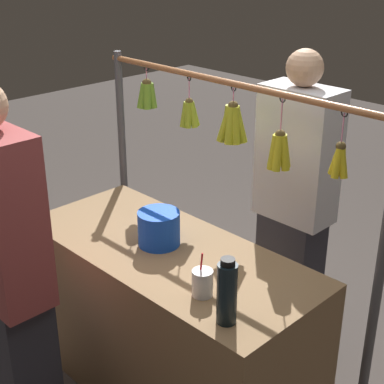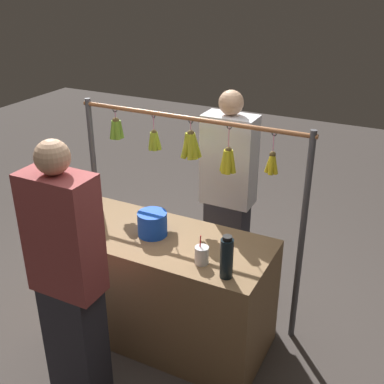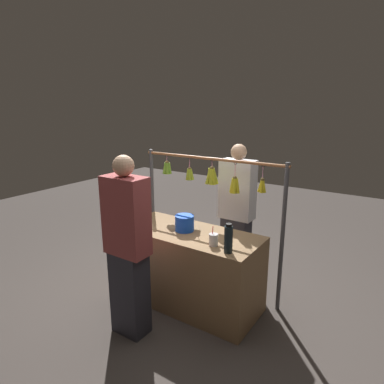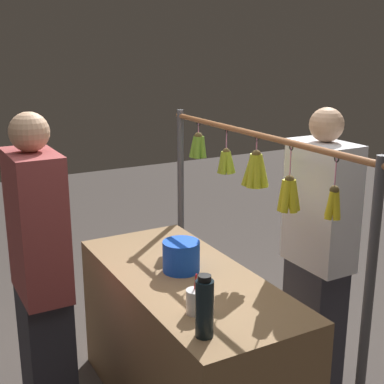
{
  "view_description": "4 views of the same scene",
  "coord_description": "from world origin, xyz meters",
  "views": [
    {
      "loc": [
        -1.81,
        1.63,
        2.21
      ],
      "look_at": [
        -0.16,
        0.0,
        1.19
      ],
      "focal_mm": 54.71,
      "sensor_mm": 36.0,
      "label": 1
    },
    {
      "loc": [
        -1.47,
        2.45,
        2.54
      ],
      "look_at": [
        -0.24,
        0.0,
        1.24
      ],
      "focal_mm": 45.16,
      "sensor_mm": 36.0,
      "label": 2
    },
    {
      "loc": [
        -1.88,
        2.77,
        2.16
      ],
      "look_at": [
        -0.03,
        0.0,
        1.29
      ],
      "focal_mm": 31.48,
      "sensor_mm": 36.0,
      "label": 3
    },
    {
      "loc": [
        -2.33,
        1.25,
        2.04
      ],
      "look_at": [
        -0.06,
        0.0,
        1.32
      ],
      "focal_mm": 50.18,
      "sensor_mm": 36.0,
      "label": 4
    }
  ],
  "objects": [
    {
      "name": "ground_plane",
      "position": [
        0.0,
        0.0,
        0.0
      ],
      "size": [
        12.0,
        12.0,
        0.0
      ],
      "primitive_type": "plane",
      "color": "#48403C"
    },
    {
      "name": "market_counter",
      "position": [
        0.0,
        0.0,
        0.42
      ],
      "size": [
        1.53,
        0.67,
        0.84
      ],
      "primitive_type": "cube",
      "color": "olive",
      "rests_on": "ground"
    },
    {
      "name": "display_rack",
      "position": [
        0.01,
        -0.42,
        1.16
      ],
      "size": [
        1.79,
        0.14,
        1.61
      ],
      "color": "#4C4C51",
      "rests_on": "ground"
    },
    {
      "name": "water_bottle",
      "position": [
        -0.58,
        0.22,
        0.98
      ],
      "size": [
        0.08,
        0.08,
        0.28
      ],
      "color": "black",
      "rests_on": "market_counter"
    },
    {
      "name": "blue_bucket",
      "position": [
        0.07,
        -0.01,
        0.93
      ],
      "size": [
        0.2,
        0.2,
        0.17
      ],
      "primitive_type": "cylinder",
      "color": "blue",
      "rests_on": "market_counter"
    },
    {
      "name": "drink_cup",
      "position": [
        -0.38,
        0.16,
        0.9
      ],
      "size": [
        0.09,
        0.09,
        0.19
      ],
      "color": "silver",
      "rests_on": "market_counter"
    },
    {
      "name": "vendor_person",
      "position": [
        -0.17,
        -0.76,
        0.85
      ],
      "size": [
        0.41,
        0.22,
        1.71
      ],
      "color": "#2D2D38",
      "rests_on": "ground"
    },
    {
      "name": "customer_person",
      "position": [
        0.2,
        0.72,
        0.86
      ],
      "size": [
        0.41,
        0.22,
        1.74
      ],
      "color": "#2D2D38",
      "rests_on": "ground"
    }
  ]
}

